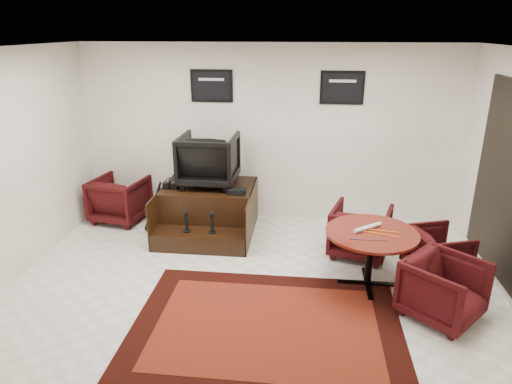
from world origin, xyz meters
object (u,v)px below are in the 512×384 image
shine_podium (209,211)px  table_chair_window (438,250)px  meeting_table (371,238)px  table_chair_back (360,229)px  shine_chair (209,157)px  armchair_side (120,197)px  table_chair_corner (444,287)px

shine_podium → table_chair_window: size_ratio=2.13×
meeting_table → table_chair_back: size_ratio=1.41×
shine_chair → meeting_table: bearing=147.6°
shine_podium → meeting_table: same height
meeting_table → table_chair_back: 0.85m
shine_podium → meeting_table: size_ratio=1.31×
shine_podium → shine_chair: shine_chair is taller
shine_chair → table_chair_window: (3.18, -1.12, -0.82)m
armchair_side → meeting_table: bearing=167.5°
table_chair_window → table_chair_corner: (-0.19, -0.97, 0.04)m
shine_podium → armchair_side: armchair_side is taller
table_chair_back → armchair_side: bearing=4.6°
shine_chair → meeting_table: (2.28, -1.50, -0.52)m
table_chair_back → table_chair_window: size_ratio=1.15×
shine_podium → table_chair_corner: table_chair_corner is taller
armchair_side → meeting_table: armchair_side is taller
table_chair_back → table_chair_corner: table_chair_back is taller
shine_chair → table_chair_corner: bearing=146.0°
shine_podium → table_chair_back: bearing=-13.5°
shine_chair → table_chair_back: (2.25, -0.69, -0.77)m
shine_podium → table_chair_back: (2.25, -0.54, 0.06)m
shine_chair → armchair_side: (-1.53, 0.11, -0.75)m
shine_podium → shine_chair: size_ratio=1.65×
meeting_table → table_chair_corner: table_chair_corner is taller
shine_chair → meeting_table: size_ratio=0.79×
meeting_table → shine_podium: bearing=149.4°
meeting_table → armchair_side: bearing=157.1°
shine_podium → armchair_side: (-1.53, 0.25, 0.07)m
table_chair_back → table_chair_window: bearing=171.4°
shine_chair → table_chair_window: bearing=161.5°
armchair_side → table_chair_back: bearing=178.5°
shine_chair → armchair_side: 1.71m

